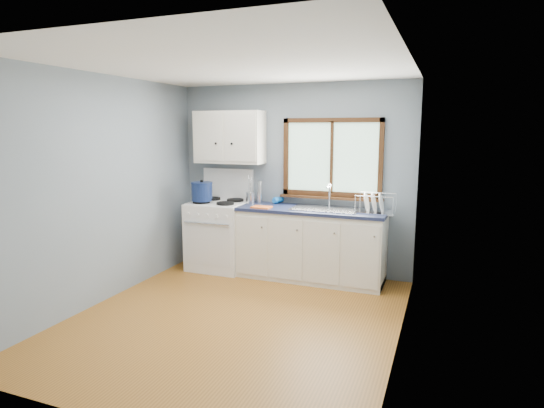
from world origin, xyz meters
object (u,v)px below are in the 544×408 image
(base_cabinets, at_px, (311,248))
(sink, at_px, (325,214))
(gas_range, at_px, (219,233))
(stockpot, at_px, (202,191))
(skillet, at_px, (202,199))
(dish_rack, at_px, (375,207))
(utensil_crock, at_px, (250,197))
(thermos, at_px, (259,192))

(base_cabinets, distance_m, sink, 0.48)
(gas_range, xyz_separation_m, stockpot, (-0.17, -0.15, 0.59))
(skillet, distance_m, dish_rack, 2.27)
(stockpot, xyz_separation_m, utensil_crock, (0.59, 0.27, -0.09))
(skillet, distance_m, thermos, 0.78)
(skillet, bearing_deg, stockpot, 93.21)
(skillet, height_order, dish_rack, dish_rack)
(sink, distance_m, skillet, 1.67)
(sink, relative_size, utensil_crock, 2.21)
(gas_range, distance_m, stockpot, 0.64)
(sink, height_order, utensil_crock, utensil_crock)
(gas_range, distance_m, dish_rack, 2.15)
(thermos, bearing_deg, sink, -9.39)
(sink, bearing_deg, dish_rack, 0.30)
(thermos, relative_size, dish_rack, 0.66)
(sink, distance_m, utensil_crock, 1.08)
(gas_range, bearing_deg, stockpot, -138.52)
(skillet, bearing_deg, thermos, 13.20)
(gas_range, relative_size, thermos, 4.53)
(sink, height_order, thermos, thermos)
(dish_rack, bearing_deg, base_cabinets, -179.83)
(base_cabinets, relative_size, sink, 2.20)
(base_cabinets, distance_m, thermos, 1.03)
(skillet, relative_size, thermos, 1.26)
(sink, bearing_deg, utensil_crock, 174.36)
(sink, bearing_deg, base_cabinets, 179.87)
(stockpot, relative_size, dish_rack, 0.75)
(base_cabinets, xyz_separation_m, sink, (0.18, -0.00, 0.45))
(base_cabinets, xyz_separation_m, stockpot, (-1.48, -0.17, 0.68))
(gas_range, distance_m, skillet, 0.54)
(base_cabinets, xyz_separation_m, thermos, (-0.78, 0.16, 0.66))
(skillet, height_order, thermos, thermos)
(stockpot, bearing_deg, utensil_crock, 25.06)
(gas_range, height_order, base_cabinets, gas_range)
(base_cabinets, height_order, skillet, skillet)
(stockpot, bearing_deg, skillet, -73.88)
(skillet, relative_size, stockpot, 1.10)
(base_cabinets, height_order, utensil_crock, utensil_crock)
(base_cabinets, relative_size, dish_rack, 4.05)
(gas_range, distance_m, sink, 1.53)
(skillet, xyz_separation_m, utensil_crock, (0.58, 0.29, 0.01))
(gas_range, xyz_separation_m, skillet, (-0.17, -0.16, 0.49))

